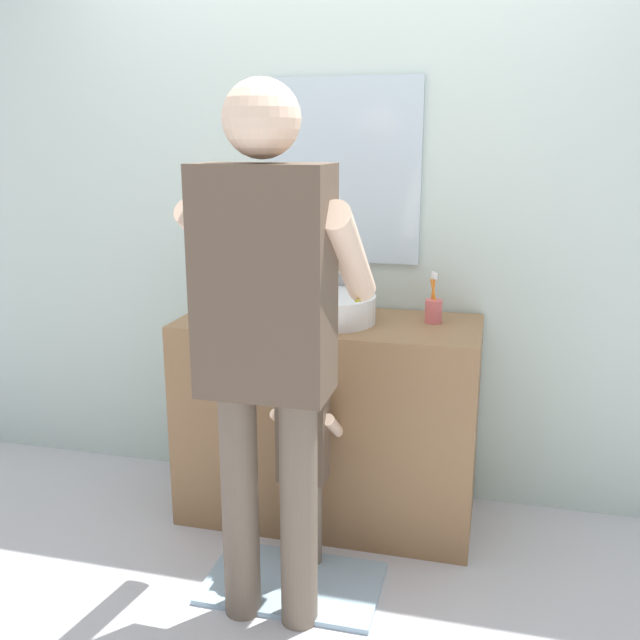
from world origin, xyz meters
TOP-DOWN VIEW (x-y plane):
  - ground_plane at (0.00, 0.00)m, footprint 14.00×14.00m
  - back_wall at (0.00, 0.62)m, footprint 4.40×0.10m
  - vanity_cabinet at (0.00, 0.30)m, footprint 1.24×0.54m
  - sink_basin at (0.00, 0.28)m, footprint 0.39×0.39m
  - faucet at (0.00, 0.51)m, footprint 0.18×0.14m
  - toothbrush_cup at (0.42, 0.37)m, footprint 0.07×0.07m
  - soap_bottle at (-0.29, 0.29)m, footprint 0.06×0.06m
  - bath_mat at (0.00, -0.25)m, footprint 0.64×0.40m
  - child_toddler at (0.00, -0.10)m, footprint 0.24×0.24m
  - adult_parent at (-0.03, -0.41)m, footprint 0.55×0.58m

SIDE VIEW (x-z plane):
  - ground_plane at x=0.00m, z-range 0.00..0.00m
  - bath_mat at x=0.00m, z-range 0.00..0.02m
  - vanity_cabinet at x=0.00m, z-range 0.00..0.88m
  - child_toddler at x=0.00m, z-range 0.08..0.87m
  - toothbrush_cup at x=0.42m, z-range 0.83..1.03m
  - sink_basin at x=0.00m, z-range 0.88..0.99m
  - soap_bottle at x=-0.29m, z-range 0.86..1.03m
  - faucet at x=0.00m, z-range 0.87..1.05m
  - adult_parent at x=-0.03m, z-range 0.18..1.95m
  - back_wall at x=0.00m, z-range 0.00..2.70m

